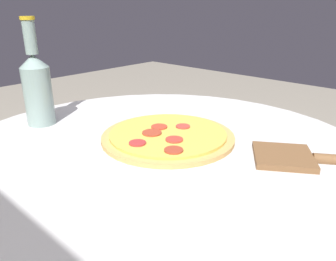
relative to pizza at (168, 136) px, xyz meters
name	(u,v)px	position (x,y,z in m)	size (l,w,h in m)	color
table	(159,226)	(-0.03, 0.06, -0.20)	(0.92, 0.92, 0.72)	silver
pizza	(168,136)	(0.00, 0.00, 0.00)	(0.30, 0.30, 0.02)	tan
beer_bottle	(37,86)	(0.31, 0.14, 0.09)	(0.07, 0.07, 0.26)	gray
pizza_paddle	(306,158)	(-0.27, -0.10, 0.00)	(0.25, 0.19, 0.02)	brown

